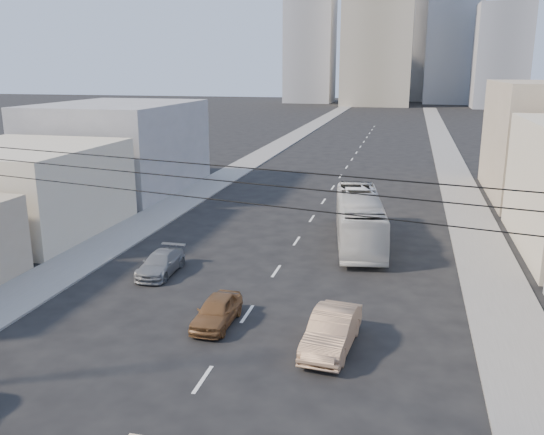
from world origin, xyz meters
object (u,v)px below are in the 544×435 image
at_px(city_bus, 359,219).
at_px(sedan_grey, 161,263).
at_px(sedan_tan, 332,331).
at_px(sedan_brown, 217,311).

relative_size(city_bus, sedan_grey, 2.76).
bearing_deg(sedan_tan, sedan_brown, 173.79).
xyz_separation_m(sedan_tan, sedan_grey, (-10.46, 6.57, -0.17)).
xyz_separation_m(city_bus, sedan_grey, (-10.20, -8.49, -1.01)).
distance_m(city_bus, sedan_tan, 15.08).
height_order(city_bus, sedan_grey, city_bus).
bearing_deg(sedan_grey, sedan_tan, -33.50).
height_order(city_bus, sedan_brown, city_bus).
xyz_separation_m(city_bus, sedan_brown, (-5.03, -13.98, -0.97)).
relative_size(sedan_brown, sedan_tan, 0.80).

